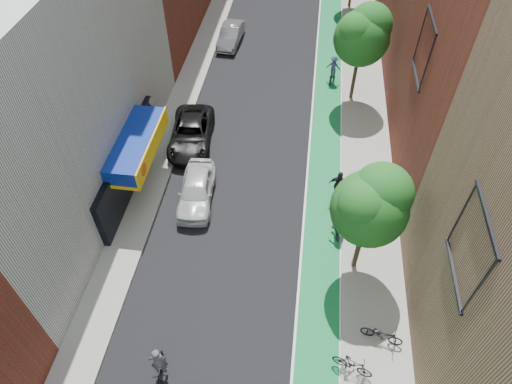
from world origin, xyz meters
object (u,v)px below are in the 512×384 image
(parked_car_white, at_px, (196,190))
(cyclist_lane_near, at_px, (338,220))
(cyclist_lead, at_px, (160,368))
(cyclist_lane_far, at_px, (333,70))
(parked_car_silver, at_px, (231,35))
(parked_car_black, at_px, (191,133))
(cyclist_lane_mid, at_px, (338,191))

(parked_car_white, relative_size, cyclist_lane_near, 2.13)
(cyclist_lead, xyz_separation_m, cyclist_lane_far, (6.60, 22.58, 0.12))
(parked_car_silver, bearing_deg, parked_car_white, -83.42)
(parked_car_white, xyz_separation_m, cyclist_lane_near, (7.70, -1.24, 0.14))
(parked_car_silver, distance_m, cyclist_lane_far, 9.31)
(parked_car_white, relative_size, parked_car_black, 0.84)
(parked_car_white, bearing_deg, cyclist_lane_near, -13.77)
(parked_car_black, height_order, cyclist_lane_far, cyclist_lane_far)
(cyclist_lane_far, bearing_deg, parked_car_white, 74.73)
(parked_car_white, distance_m, cyclist_lane_far, 14.70)
(parked_car_white, relative_size, cyclist_lead, 2.05)
(cyclist_lane_near, bearing_deg, parked_car_silver, -72.46)
(cyclist_lane_near, height_order, cyclist_lane_mid, cyclist_lane_mid)
(cyclist_lead, distance_m, cyclist_lane_far, 23.53)
(parked_car_black, relative_size, cyclist_lane_mid, 2.41)
(cyclist_lane_near, distance_m, cyclist_lane_mid, 2.06)
(parked_car_white, height_order, parked_car_black, parked_car_white)
(parked_car_white, bearing_deg, cyclist_lane_mid, 1.44)
(parked_car_white, bearing_deg, cyclist_lead, -90.73)
(parked_car_black, xyz_separation_m, cyclist_lane_mid, (9.07, -3.86, 0.13))
(cyclist_lane_mid, bearing_deg, cyclist_lane_near, 103.65)
(parked_car_white, distance_m, parked_car_black, 4.88)
(cyclist_lead, relative_size, cyclist_lane_far, 1.12)
(cyclist_lane_near, distance_m, cyclist_lane_far, 14.02)
(parked_car_silver, height_order, cyclist_lead, cyclist_lead)
(parked_car_black, bearing_deg, parked_car_silver, 82.55)
(parked_car_white, bearing_deg, cyclist_lane_far, 55.77)
(cyclist_lane_far, bearing_deg, parked_car_black, 57.51)
(parked_car_black, bearing_deg, cyclist_lane_near, -38.80)
(cyclist_lead, xyz_separation_m, cyclist_lane_near, (7.04, 8.56, 0.17))
(cyclist_lead, bearing_deg, parked_car_white, -101.11)
(parked_car_black, height_order, parked_car_silver, parked_car_black)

